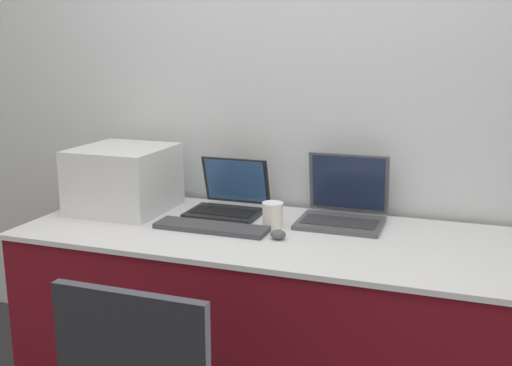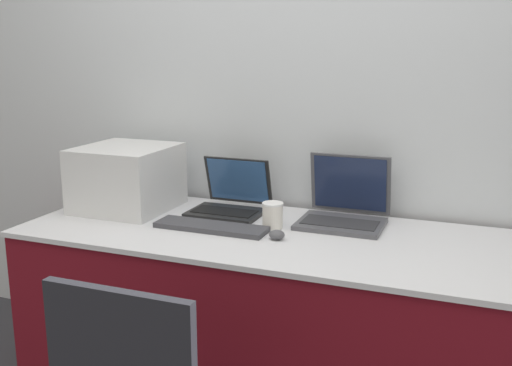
# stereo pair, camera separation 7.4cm
# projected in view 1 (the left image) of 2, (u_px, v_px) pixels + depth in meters

# --- Properties ---
(wall_back) EXTENTS (8.00, 0.05, 2.60)m
(wall_back) POSITION_uv_depth(u_px,v_px,m) (304.00, 77.00, 2.58)
(wall_back) COLOR silver
(wall_back) RESTS_ON ground_plane
(table) EXTENTS (1.95, 0.76, 0.73)m
(table) POSITION_uv_depth(u_px,v_px,m) (272.00, 319.00, 2.39)
(table) COLOR maroon
(table) RESTS_ON ground_plane
(printer) EXTENTS (0.38, 0.40, 0.28)m
(printer) POSITION_uv_depth(u_px,v_px,m) (123.00, 176.00, 2.59)
(printer) COLOR silver
(printer) RESTS_ON table
(laptop_left) EXTENTS (0.30, 0.28, 0.23)m
(laptop_left) POSITION_uv_depth(u_px,v_px,m) (228.00, 201.00, 2.57)
(laptop_left) COLOR black
(laptop_left) RESTS_ON table
(laptop_right) EXTENTS (0.33, 0.31, 0.27)m
(laptop_right) POSITION_uv_depth(u_px,v_px,m) (343.00, 208.00, 2.43)
(laptop_right) COLOR #4C4C51
(laptop_right) RESTS_ON table
(external_keyboard) EXTENTS (0.45, 0.12, 0.02)m
(external_keyboard) POSITION_uv_depth(u_px,v_px,m) (211.00, 227.00, 2.33)
(external_keyboard) COLOR #3D3D42
(external_keyboard) RESTS_ON table
(coffee_cup) EXTENTS (0.08, 0.08, 0.10)m
(coffee_cup) POSITION_uv_depth(u_px,v_px,m) (273.00, 215.00, 2.35)
(coffee_cup) COLOR white
(coffee_cup) RESTS_ON table
(mouse) EXTENTS (0.06, 0.05, 0.04)m
(mouse) POSITION_uv_depth(u_px,v_px,m) (278.00, 235.00, 2.22)
(mouse) COLOR #4C4C51
(mouse) RESTS_ON table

